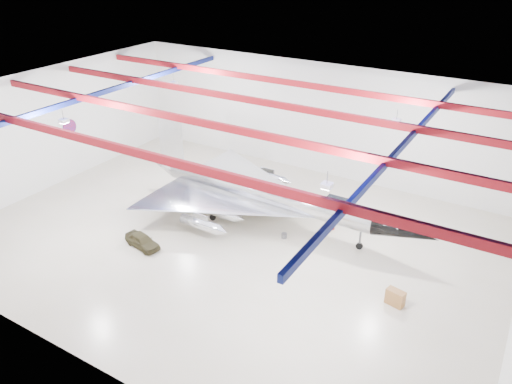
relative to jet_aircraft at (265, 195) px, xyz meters
The scene contains 17 objects.
floor 4.50m from the jet_aircraft, 99.95° to the right, with size 40.00×40.00×0.00m, color #B9AF93.
wall_back 11.67m from the jet_aircraft, 93.39° to the left, with size 40.00×40.00×0.00m, color silver.
wall_left 21.25m from the jet_aircraft, 169.61° to the right, with size 30.00×30.00×0.00m, color silver.
ceiling 9.49m from the jet_aircraft, 99.95° to the right, with size 40.00×40.00×0.00m, color #0A0F38.
ceiling_structure 8.87m from the jet_aircraft, 99.95° to the right, with size 39.50×29.50×1.08m.
wall_roundel 20.85m from the jet_aircraft, behind, with size 1.50×1.50×0.10m, color #B21414.
jet_aircraft is the anchor object (origin of this frame).
jeep 10.40m from the jet_aircraft, 125.21° to the right, with size 1.28×3.19×1.09m, color #38331C.
desk 13.76m from the jet_aircraft, 21.92° to the right, with size 1.20×0.60×1.10m, color brown.
crate_ply 8.92m from the jet_aircraft, 166.28° to the left, with size 0.48×0.39×0.34m, color olive.
toolbox_red 6.97m from the jet_aircraft, 111.22° to the left, with size 0.51×0.41×0.36m, color #A91D10.
engine_drum 3.85m from the jet_aircraft, 30.84° to the right, with size 0.44×0.44×0.39m, color #59595B.
parts_bin 4.26m from the jet_aircraft, 52.62° to the left, with size 0.64×0.51×0.45m, color olive.
crate_small 7.04m from the jet_aircraft, 158.75° to the left, with size 0.36×0.29×0.25m, color #59595B.
tool_chest 6.10m from the jet_aircraft, 15.79° to the left, with size 0.38×0.38×0.34m, color #A91D10.
oil_barrel 4.02m from the jet_aircraft, 130.62° to the left, with size 0.63×0.50×0.44m, color olive.
spares_box 6.51m from the jet_aircraft, 50.63° to the left, with size 0.38×0.38×0.34m, color #59595B.
Camera 1 is at (18.77, -27.69, 21.03)m, focal length 35.00 mm.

